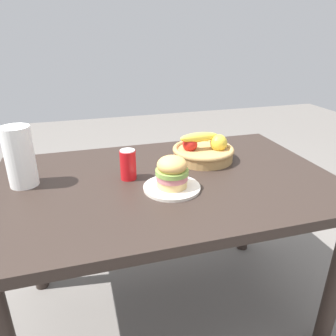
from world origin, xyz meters
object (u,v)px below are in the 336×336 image
at_px(soda_can, 128,165).
at_px(fruit_basket, 203,151).
at_px(paper_towel_roll, 20,157).
at_px(sandwich, 172,172).
at_px(plate, 172,187).

xyz_separation_m(soda_can, fruit_basket, (0.38, 0.11, -0.02)).
bearing_deg(paper_towel_roll, fruit_basket, 4.06).
bearing_deg(sandwich, paper_towel_roll, 160.25).
distance_m(plate, fruit_basket, 0.35).
relative_size(plate, sandwich, 1.75).
distance_m(sandwich, paper_towel_roll, 0.59).
bearing_deg(plate, soda_can, 135.73).
bearing_deg(soda_can, sandwich, -44.27).
relative_size(plate, fruit_basket, 0.77).
bearing_deg(plate, fruit_basket, 47.57).
bearing_deg(soda_can, plate, -44.27).
xyz_separation_m(sandwich, fruit_basket, (0.23, 0.25, -0.03)).
bearing_deg(sandwich, fruit_basket, 47.57).
bearing_deg(fruit_basket, soda_can, -163.32).
height_order(plate, paper_towel_roll, paper_towel_roll).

